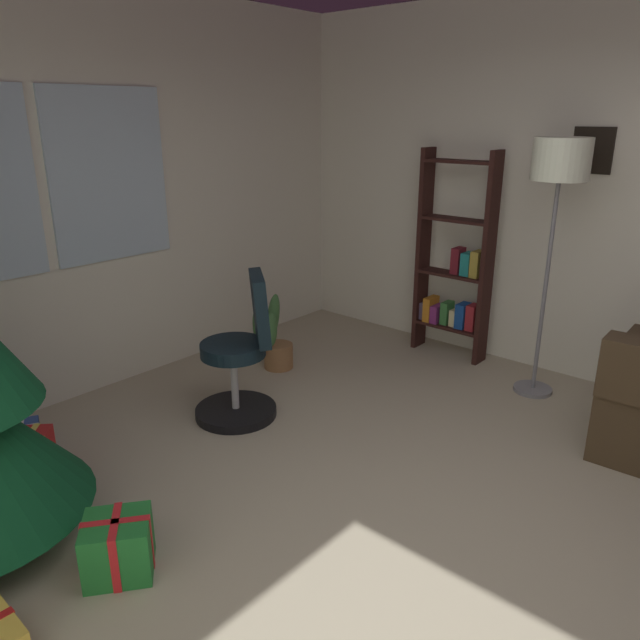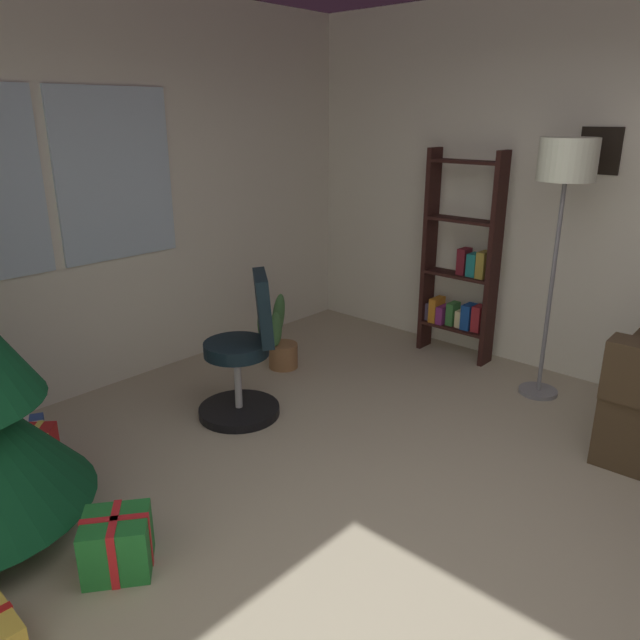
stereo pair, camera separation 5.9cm
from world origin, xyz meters
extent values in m
cube|color=tan|center=(0.00, 0.00, -0.05)|extent=(4.89, 6.07, 0.10)
cube|color=silver|center=(0.00, 3.08, 1.43)|extent=(4.89, 0.10, 2.86)
cube|color=silver|center=(0.12, 3.02, 1.57)|extent=(0.90, 0.03, 1.20)
cube|color=black|center=(2.44, 0.46, 1.74)|extent=(0.02, 0.28, 0.32)
cube|color=#3D2E1E|center=(1.68, -0.16, 0.54)|extent=(0.88, 0.18, 0.20)
cube|color=red|center=(-1.02, 2.25, 0.12)|extent=(0.37, 0.38, 0.24)
cube|color=#EAD84C|center=(-1.02, 2.25, 0.12)|extent=(0.27, 0.28, 0.25)
cube|color=#EAD84C|center=(-1.02, 2.25, 0.12)|extent=(0.16, 0.16, 0.25)
cube|color=#1E722D|center=(-1.11, 1.17, 0.14)|extent=(0.40, 0.39, 0.27)
cube|color=red|center=(-1.11, 1.17, 0.14)|extent=(0.20, 0.24, 0.28)
cube|color=red|center=(-1.11, 1.17, 0.14)|extent=(0.26, 0.21, 0.28)
cube|color=#2D4C99|center=(-0.94, 2.54, 0.08)|extent=(0.30, 0.33, 0.17)
cube|color=silver|center=(-0.94, 2.54, 0.08)|extent=(0.16, 0.27, 0.18)
cube|color=silver|center=(-0.94, 2.54, 0.08)|extent=(0.20, 0.12, 0.18)
cylinder|color=black|center=(0.24, 1.91, 0.03)|extent=(0.56, 0.56, 0.06)
cylinder|color=#B2B2B7|center=(0.24, 1.91, 0.28)|extent=(0.05, 0.05, 0.44)
cylinder|color=black|center=(0.24, 1.91, 0.50)|extent=(0.44, 0.44, 0.09)
cube|color=black|center=(0.39, 1.79, 0.77)|extent=(0.34, 0.38, 0.46)
cube|color=black|center=(2.23, 1.08, 0.87)|extent=(0.18, 0.04, 1.73)
cube|color=black|center=(2.23, 1.68, 0.87)|extent=(0.18, 0.04, 1.73)
cube|color=black|center=(2.23, 1.38, 0.25)|extent=(0.18, 0.56, 0.02)
cube|color=black|center=(2.23, 1.38, 0.71)|extent=(0.18, 0.56, 0.02)
cube|color=black|center=(2.23, 1.38, 1.17)|extent=(0.18, 0.56, 0.02)
cube|color=black|center=(2.23, 1.38, 1.63)|extent=(0.18, 0.56, 0.02)
cube|color=maroon|center=(2.25, 1.18, 0.37)|extent=(0.13, 0.08, 0.22)
cube|color=navy|center=(2.24, 1.27, 0.37)|extent=(0.15, 0.08, 0.21)
cube|color=beige|center=(2.25, 1.35, 0.33)|extent=(0.13, 0.05, 0.14)
cube|color=#337236|center=(2.25, 1.43, 0.36)|extent=(0.13, 0.07, 0.19)
cube|color=#78276A|center=(2.23, 1.51, 0.34)|extent=(0.17, 0.06, 0.15)
cube|color=#C2741D|center=(2.23, 1.58, 0.37)|extent=(0.17, 0.07, 0.21)
cube|color=#4B4460|center=(2.25, 1.65, 0.34)|extent=(0.13, 0.07, 0.15)
cube|color=olive|center=(2.25, 1.18, 0.83)|extent=(0.14, 0.07, 0.22)
cube|color=#1B7878|center=(2.25, 1.26, 0.82)|extent=(0.13, 0.08, 0.19)
cube|color=maroon|center=(2.25, 1.36, 0.83)|extent=(0.13, 0.07, 0.22)
cylinder|color=slate|center=(1.98, 0.51, 0.01)|extent=(0.28, 0.28, 0.03)
cylinder|color=slate|center=(1.98, 0.51, 0.80)|extent=(0.03, 0.03, 1.53)
cylinder|color=silver|center=(1.98, 0.51, 1.70)|extent=(0.38, 0.38, 0.28)
cylinder|color=olive|center=(1.04, 2.28, 0.10)|extent=(0.24, 0.24, 0.20)
ellipsoid|color=#396735|center=(0.92, 2.38, 0.37)|extent=(0.15, 0.16, 0.33)
ellipsoid|color=#396735|center=(0.98, 2.30, 0.34)|extent=(0.18, 0.17, 0.30)
ellipsoid|color=#396735|center=(1.13, 2.43, 0.39)|extent=(0.20, 0.15, 0.39)
camera|label=1|loc=(-2.22, -1.00, 1.99)|focal=33.94mm
camera|label=2|loc=(-2.18, -1.04, 1.99)|focal=33.94mm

